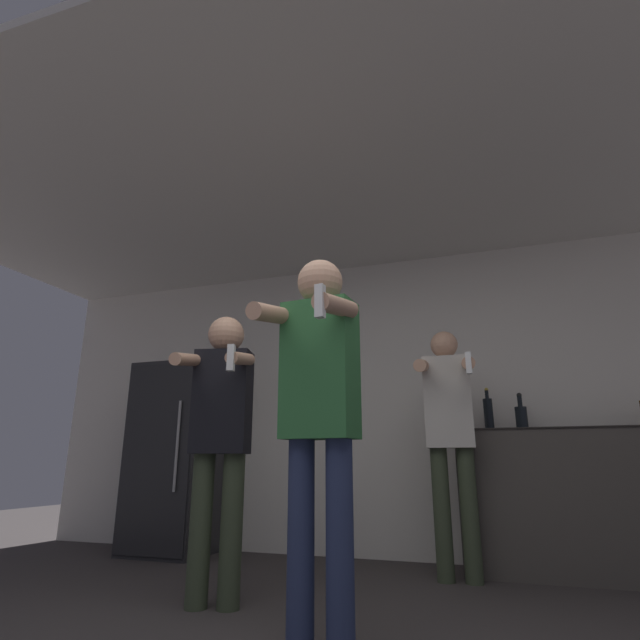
{
  "coord_description": "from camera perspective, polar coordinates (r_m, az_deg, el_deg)",
  "views": [
    {
      "loc": [
        0.75,
        -1.46,
        0.75
      ],
      "look_at": [
        0.02,
        0.73,
        1.42
      ],
      "focal_mm": 28.0,
      "sensor_mm": 36.0,
      "label": 1
    }
  ],
  "objects": [
    {
      "name": "counter",
      "position": [
        4.1,
        27.21,
        -17.93
      ],
      "size": [
        1.58,
        0.54,
        0.99
      ],
      "color": "#47423D",
      "rests_on": "ground_plane"
    },
    {
      "name": "ceiling_slab",
      "position": [
        3.5,
        3.47,
        15.43
      ],
      "size": [
        7.0,
        3.37,
        0.05
      ],
      "color": "silver",
      "rests_on": "wall_back"
    },
    {
      "name": "person_man_side",
      "position": [
        3.04,
        -11.27,
        -11.95
      ],
      "size": [
        0.46,
        0.57,
        1.63
      ],
      "color": "#38422D",
      "rests_on": "ground_plane"
    },
    {
      "name": "refrigerator",
      "position": [
        4.81,
        -15.98,
        -14.72
      ],
      "size": [
        0.69,
        0.68,
        1.62
      ],
      "color": "#262628",
      "rests_on": "ground_plane"
    },
    {
      "name": "wall_back",
      "position": [
        4.44,
        8.73,
        -9.06
      ],
      "size": [
        7.0,
        0.06,
        2.55
      ],
      "color": "silver",
      "rests_on": "ground_plane"
    },
    {
      "name": "person_woman_foreground",
      "position": [
        2.32,
        -0.1,
        -9.17
      ],
      "size": [
        0.43,
        0.5,
        1.72
      ],
      "color": "navy",
      "rests_on": "ground_plane"
    },
    {
      "name": "person_spectator_back",
      "position": [
        3.69,
        14.59,
        -11.47
      ],
      "size": [
        0.42,
        0.53,
        1.69
      ],
      "color": "#38422D",
      "rests_on": "ground_plane"
    },
    {
      "name": "bottle_dark_rum",
      "position": [
        4.08,
        18.7,
        -10.02
      ],
      "size": [
        0.07,
        0.07,
        0.32
      ],
      "color": "black",
      "rests_on": "counter"
    },
    {
      "name": "bottle_red_label",
      "position": [
        4.08,
        22.02,
        -10.14
      ],
      "size": [
        0.09,
        0.09,
        0.27
      ],
      "color": "black",
      "rests_on": "counter"
    }
  ]
}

